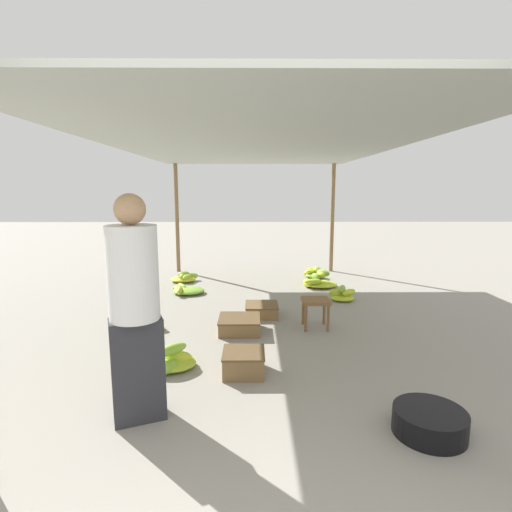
{
  "coord_description": "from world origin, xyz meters",
  "views": [
    {
      "loc": [
        -0.05,
        -1.81,
        1.71
      ],
      "look_at": [
        0.0,
        3.78,
        0.79
      ],
      "focal_mm": 28.0,
      "sensor_mm": 36.0,
      "label": 1
    }
  ],
  "objects_px": {
    "crate_far": "(262,310)",
    "crate_mid": "(239,324)",
    "banana_pile_right_0": "(343,294)",
    "banana_pile_left_0": "(173,360)",
    "banana_pile_right_2": "(314,273)",
    "banana_pile_left_3": "(146,324)",
    "stool": "(316,305)",
    "banana_pile_left_1": "(185,290)",
    "banana_pile_right_1": "(318,282)",
    "vendor_foreground": "(135,307)",
    "banana_pile_left_2": "(185,278)",
    "crate_near": "(244,362)",
    "basin_black": "(430,422)"
  },
  "relations": [
    {
      "from": "crate_near",
      "to": "crate_far",
      "type": "bearing_deg",
      "value": 83.18
    },
    {
      "from": "banana_pile_right_0",
      "to": "crate_far",
      "type": "xyz_separation_m",
      "value": [
        -1.29,
        -0.76,
        -0.01
      ]
    },
    {
      "from": "banana_pile_left_3",
      "to": "crate_mid",
      "type": "relative_size",
      "value": 0.96
    },
    {
      "from": "basin_black",
      "to": "banana_pile_left_1",
      "type": "height_order",
      "value": "basin_black"
    },
    {
      "from": "banana_pile_left_0",
      "to": "banana_pile_right_2",
      "type": "relative_size",
      "value": 1.33
    },
    {
      "from": "banana_pile_left_0",
      "to": "banana_pile_right_2",
      "type": "distance_m",
      "value": 4.52
    },
    {
      "from": "banana_pile_left_1",
      "to": "crate_near",
      "type": "height_order",
      "value": "crate_near"
    },
    {
      "from": "vendor_foreground",
      "to": "basin_black",
      "type": "xyz_separation_m",
      "value": [
        2.11,
        -0.22,
        -0.79
      ]
    },
    {
      "from": "crate_mid",
      "to": "basin_black",
      "type": "bearing_deg",
      "value": -55.94
    },
    {
      "from": "banana_pile_right_2",
      "to": "crate_mid",
      "type": "height_order",
      "value": "banana_pile_right_2"
    },
    {
      "from": "stool",
      "to": "banana_pile_left_3",
      "type": "relative_size",
      "value": 0.76
    },
    {
      "from": "basin_black",
      "to": "crate_mid",
      "type": "distance_m",
      "value": 2.53
    },
    {
      "from": "vendor_foreground",
      "to": "banana_pile_right_0",
      "type": "xyz_separation_m",
      "value": [
        2.27,
        3.26,
        -0.78
      ]
    },
    {
      "from": "crate_far",
      "to": "banana_pile_left_3",
      "type": "bearing_deg",
      "value": -158.97
    },
    {
      "from": "basin_black",
      "to": "banana_pile_right_0",
      "type": "height_order",
      "value": "banana_pile_right_0"
    },
    {
      "from": "banana_pile_right_1",
      "to": "banana_pile_left_1",
      "type": "bearing_deg",
      "value": -169.43
    },
    {
      "from": "banana_pile_left_0",
      "to": "crate_far",
      "type": "distance_m",
      "value": 1.86
    },
    {
      "from": "vendor_foreground",
      "to": "banana_pile_left_0",
      "type": "relative_size",
      "value": 3.08
    },
    {
      "from": "banana_pile_left_0",
      "to": "crate_near",
      "type": "height_order",
      "value": "banana_pile_left_0"
    },
    {
      "from": "crate_far",
      "to": "crate_mid",
      "type": "bearing_deg",
      "value": -114.79
    },
    {
      "from": "stool",
      "to": "banana_pile_right_1",
      "type": "distance_m",
      "value": 2.19
    },
    {
      "from": "banana_pile_left_0",
      "to": "banana_pile_right_2",
      "type": "xyz_separation_m",
      "value": [
        2.0,
        4.05,
        0.01
      ]
    },
    {
      "from": "banana_pile_left_0",
      "to": "banana_pile_left_1",
      "type": "relative_size",
      "value": 0.94
    },
    {
      "from": "banana_pile_left_1",
      "to": "crate_mid",
      "type": "height_order",
      "value": "crate_mid"
    },
    {
      "from": "banana_pile_left_2",
      "to": "crate_far",
      "type": "height_order",
      "value": "banana_pile_left_2"
    },
    {
      "from": "banana_pile_left_0",
      "to": "crate_near",
      "type": "bearing_deg",
      "value": -10.61
    },
    {
      "from": "banana_pile_right_1",
      "to": "crate_near",
      "type": "distance_m",
      "value": 3.63
    },
    {
      "from": "banana_pile_right_2",
      "to": "crate_mid",
      "type": "distance_m",
      "value": 3.35
    },
    {
      "from": "banana_pile_right_1",
      "to": "banana_pile_left_0",
      "type": "bearing_deg",
      "value": -120.86
    },
    {
      "from": "stool",
      "to": "basin_black",
      "type": "bearing_deg",
      "value": -78.12
    },
    {
      "from": "vendor_foreground",
      "to": "banana_pile_left_2",
      "type": "xyz_separation_m",
      "value": [
        -0.43,
        4.59,
        -0.8
      ]
    },
    {
      "from": "banana_pile_left_1",
      "to": "banana_pile_left_2",
      "type": "distance_m",
      "value": 0.89
    },
    {
      "from": "banana_pile_left_3",
      "to": "banana_pile_right_2",
      "type": "xyz_separation_m",
      "value": [
        2.54,
        2.98,
        0.02
      ]
    },
    {
      "from": "banana_pile_left_2",
      "to": "crate_far",
      "type": "distance_m",
      "value": 2.52
    },
    {
      "from": "banana_pile_left_3",
      "to": "crate_near",
      "type": "distance_m",
      "value": 1.72
    },
    {
      "from": "crate_mid",
      "to": "banana_pile_right_0",
      "type": "bearing_deg",
      "value": 41.18
    },
    {
      "from": "vendor_foreground",
      "to": "crate_mid",
      "type": "bearing_deg",
      "value": 69.74
    },
    {
      "from": "vendor_foreground",
      "to": "banana_pile_left_1",
      "type": "xyz_separation_m",
      "value": [
        -0.27,
        3.72,
        -0.82
      ]
    },
    {
      "from": "vendor_foreground",
      "to": "crate_mid",
      "type": "xyz_separation_m",
      "value": [
        0.69,
        1.88,
        -0.79
      ]
    },
    {
      "from": "banana_pile_left_1",
      "to": "banana_pile_left_2",
      "type": "bearing_deg",
      "value": 100.17
    },
    {
      "from": "banana_pile_left_3",
      "to": "stool",
      "type": "bearing_deg",
      "value": 1.67
    },
    {
      "from": "vendor_foreground",
      "to": "banana_pile_left_2",
      "type": "bearing_deg",
      "value": 95.36
    },
    {
      "from": "banana_pile_left_0",
      "to": "banana_pile_left_1",
      "type": "height_order",
      "value": "banana_pile_left_0"
    },
    {
      "from": "stool",
      "to": "banana_pile_right_0",
      "type": "relative_size",
      "value": 0.8
    },
    {
      "from": "banana_pile_right_2",
      "to": "banana_pile_right_0",
      "type": "bearing_deg",
      "value": -83.61
    },
    {
      "from": "banana_pile_left_2",
      "to": "crate_mid",
      "type": "relative_size",
      "value": 1.03
    },
    {
      "from": "crate_near",
      "to": "banana_pile_right_1",
      "type": "bearing_deg",
      "value": 69.64
    },
    {
      "from": "banana_pile_left_2",
      "to": "vendor_foreground",
      "type": "bearing_deg",
      "value": -84.64
    },
    {
      "from": "banana_pile_right_1",
      "to": "banana_pile_right_0",
      "type": "bearing_deg",
      "value": -75.18
    },
    {
      "from": "banana_pile_right_1",
      "to": "basin_black",
      "type": "bearing_deg",
      "value": -88.98
    }
  ]
}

